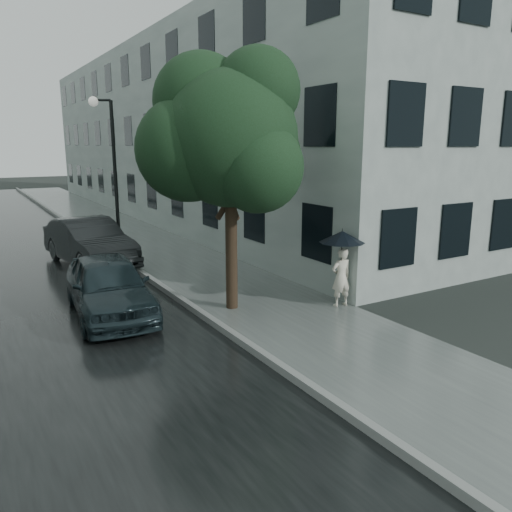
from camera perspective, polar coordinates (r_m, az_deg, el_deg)
ground at (r=10.28m, az=8.56°, el=-9.83°), size 120.00×120.00×0.00m
sidewalk at (r=20.68m, az=-12.36°, el=1.48°), size 3.50×60.00×0.01m
kerb_near at (r=20.18m, az=-17.28°, el=1.13°), size 0.15×60.00×0.15m
asphalt_road at (r=19.71m, az=-27.17°, el=-0.19°), size 6.85×60.00×0.00m
building_near at (r=29.19m, az=-7.67°, el=13.70°), size 7.02×36.00×9.00m
pedestrian at (r=12.35m, az=9.69°, el=-2.41°), size 0.56×0.40×1.46m
umbrella at (r=12.06m, az=9.82°, el=2.18°), size 1.33×1.33×1.01m
street_tree at (r=11.76m, az=-3.26°, el=13.44°), size 4.07×3.70×6.06m
lamp_post at (r=17.79m, az=-16.31°, el=9.54°), size 0.82×0.48×5.43m
car_near at (r=12.03m, az=-16.46°, el=-3.28°), size 2.01×4.27×1.41m
car_far at (r=17.30m, az=-18.51°, el=1.54°), size 2.25×4.81×1.53m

